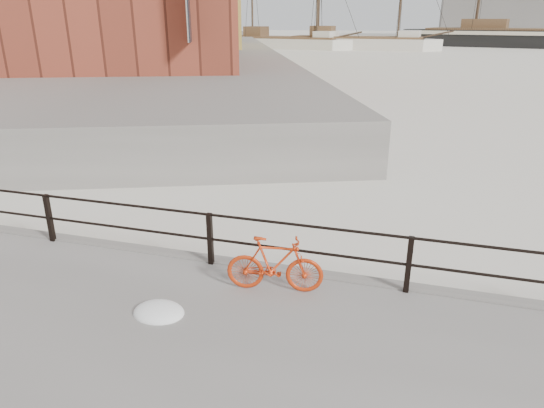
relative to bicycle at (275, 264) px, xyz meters
The scene contains 9 objects.
ground 2.38m from the bicycle, 18.90° to the left, with size 400.00×400.00×0.00m, color white.
far_quay 82.00m from the bicycle, 117.52° to the left, with size 24.00×150.00×1.80m, color gray.
guardrail 2.19m from the bicycle, 15.18° to the left, with size 28.00×0.10×1.00m, color black, non-canonical shape.
bicycle is the anchor object (origin of this frame).
schooner_mid 74.31m from the bicycle, 96.15° to the left, with size 27.55×11.66×19.94m, color beige, non-canonical shape.
schooner_left 76.22m from the bicycle, 105.04° to the left, with size 25.33×11.51×19.15m, color beige, non-canonical shape.
workboat_near 40.79m from the bicycle, 121.77° to the left, with size 10.96×3.65×7.00m, color black, non-canonical shape.
workboat_far 50.91m from the bicycle, 124.80° to the left, with size 11.18×3.86×7.00m, color black, non-canonical shape.
industrial_west 142.68m from the bicycle, 81.07° to the left, with size 32.00×18.00×18.00m, color gray.
Camera 1 is at (-0.16, -7.51, 4.61)m, focal length 32.00 mm.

